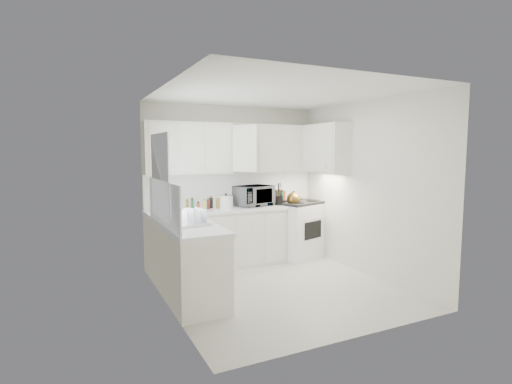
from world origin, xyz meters
TOP-DOWN VIEW (x-y plane):
  - floor at (0.00, 0.00)m, footprint 3.20×3.20m
  - ceiling at (0.00, 0.00)m, footprint 3.20×3.20m
  - wall_back at (0.00, 1.60)m, footprint 3.00×0.00m
  - wall_front at (0.00, -1.60)m, footprint 3.00×0.00m
  - wall_left at (-1.50, 0.00)m, footprint 0.00×3.20m
  - wall_right at (1.50, 0.00)m, footprint 0.00×3.20m
  - window_blinds at (-1.48, 0.35)m, footprint 0.06×0.96m
  - lower_cabinets_back at (-0.39, 1.30)m, footprint 2.22×0.60m
  - lower_cabinets_left at (-1.20, 0.20)m, footprint 0.60×1.60m
  - countertop_back at (-0.39, 1.29)m, footprint 2.24×0.64m
  - countertop_left at (-1.19, 0.20)m, footprint 0.64×1.62m
  - backsplash_back at (0.00, 1.59)m, footprint 2.98×0.02m
  - backsplash_left at (-1.49, 0.20)m, footprint 0.02×1.60m
  - upper_cabinets_back at (0.00, 1.44)m, footprint 3.00×0.33m
  - upper_cabinets_right at (1.33, 0.82)m, footprint 0.33×0.90m
  - sink at (-1.19, 0.55)m, footprint 0.42×0.38m
  - stove at (1.08, 1.26)m, footprint 0.99×0.90m
  - tea_kettle at (0.90, 1.10)m, footprint 0.34×0.31m
  - frying_pan at (1.26, 1.42)m, footprint 0.26×0.41m
  - microwave at (0.26, 1.32)m, footprint 0.67×0.48m
  - rice_cooker at (-0.24, 1.31)m, footprint 0.24×0.24m
  - paper_towel at (0.01, 1.50)m, footprint 0.12×0.12m
  - utensil_crock at (0.68, 1.20)m, footprint 0.14×0.14m
  - dish_rack at (-1.18, 0.07)m, footprint 0.47×0.38m
  - spice_left_0 at (-0.85, 1.42)m, footprint 0.06×0.06m
  - spice_left_1 at (-0.78, 1.33)m, footprint 0.06×0.06m
  - spice_left_2 at (-0.70, 1.42)m, footprint 0.06×0.06m
  - spice_left_3 at (-0.62, 1.33)m, footprint 0.06×0.06m
  - spice_left_4 at (-0.55, 1.42)m, footprint 0.06×0.06m
  - spice_left_5 at (-0.47, 1.33)m, footprint 0.06×0.06m
  - spice_left_6 at (-0.40, 1.42)m, footprint 0.06×0.06m
  - sauce_right_0 at (0.58, 1.46)m, footprint 0.06×0.06m
  - sauce_right_1 at (0.64, 1.40)m, footprint 0.06×0.06m
  - sauce_right_2 at (0.69, 1.46)m, footprint 0.06×0.06m
  - sauce_right_3 at (0.74, 1.40)m, footprint 0.06×0.06m
  - sauce_right_4 at (0.80, 1.46)m, footprint 0.06×0.06m
  - sauce_right_5 at (0.85, 1.40)m, footprint 0.06×0.06m
  - sauce_right_6 at (0.91, 1.46)m, footprint 0.06×0.06m

SIDE VIEW (x-z plane):
  - floor at x=0.00m, z-range 0.00..0.00m
  - lower_cabinets_back at x=-0.39m, z-range 0.00..0.90m
  - lower_cabinets_left at x=-1.20m, z-range 0.00..0.90m
  - stove at x=1.08m, z-range 0.00..1.26m
  - countertop_back at x=-0.39m, z-range 0.90..0.95m
  - countertop_left at x=-1.19m, z-range 0.90..0.95m
  - frying_pan at x=1.26m, z-range 0.95..0.98m
  - spice_left_0 at x=-0.85m, z-range 0.95..1.08m
  - spice_left_1 at x=-0.78m, z-range 0.95..1.08m
  - spice_left_2 at x=-0.70m, z-range 0.95..1.08m
  - spice_left_3 at x=-0.62m, z-range 0.95..1.08m
  - spice_left_4 at x=-0.55m, z-range 0.95..1.08m
  - spice_left_5 at x=-0.47m, z-range 0.95..1.08m
  - spice_left_6 at x=-0.40m, z-range 0.95..1.08m
  - sauce_right_0 at x=0.58m, z-range 0.95..1.14m
  - sauce_right_1 at x=0.64m, z-range 0.95..1.14m
  - sauce_right_2 at x=0.69m, z-range 0.95..1.14m
  - sauce_right_3 at x=0.74m, z-range 0.95..1.14m
  - sauce_right_4 at x=0.80m, z-range 0.95..1.14m
  - sauce_right_5 at x=0.85m, z-range 0.95..1.14m
  - sauce_right_6 at x=0.91m, z-range 0.95..1.14m
  - dish_rack at x=-1.18m, z-range 0.95..1.18m
  - rice_cooker at x=-0.24m, z-range 0.95..1.18m
  - sink at x=-1.19m, z-range 0.92..1.22m
  - tea_kettle at x=0.90m, z-range 0.94..1.20m
  - paper_towel at x=0.01m, z-range 0.95..1.22m
  - utensil_crock at x=0.68m, z-range 0.95..1.34m
  - microwave at x=0.26m, z-range 0.95..1.36m
  - backsplash_back at x=0.00m, z-range 0.95..1.50m
  - backsplash_left at x=-1.49m, z-range 0.95..1.50m
  - wall_back at x=0.00m, z-range -0.20..2.80m
  - wall_front at x=0.00m, z-range -0.20..2.80m
  - wall_left at x=-1.50m, z-range -0.30..2.90m
  - wall_right at x=1.50m, z-range -0.30..2.90m
  - upper_cabinets_back at x=0.00m, z-range 1.10..1.90m
  - upper_cabinets_right at x=1.33m, z-range 1.10..1.90m
  - window_blinds at x=-1.48m, z-range 1.02..2.08m
  - ceiling at x=0.00m, z-range 2.60..2.60m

